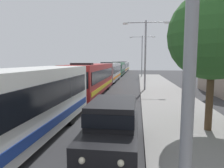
% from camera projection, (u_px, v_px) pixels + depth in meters
% --- Properties ---
extents(bus_lead, '(2.58, 11.92, 3.21)m').
position_uv_depth(bus_lead, '(12.00, 107.00, 7.28)').
color(bus_lead, silver).
rests_on(bus_lead, ground_plane).
extents(bus_second_in_line, '(2.58, 12.15, 3.21)m').
position_uv_depth(bus_second_in_line, '(92.00, 78.00, 20.06)').
color(bus_second_in_line, maroon).
rests_on(bus_second_in_line, ground_plane).
extents(bus_middle, '(2.58, 12.02, 3.21)m').
position_uv_depth(bus_middle, '(110.00, 71.00, 33.00)').
color(bus_middle, silver).
rests_on(bus_middle, ground_plane).
extents(bus_fourth_in_line, '(2.58, 10.46, 3.21)m').
position_uv_depth(bus_fourth_in_line, '(118.00, 68.00, 45.88)').
color(bus_fourth_in_line, '#33724C').
rests_on(bus_fourth_in_line, ground_plane).
extents(bus_rear, '(2.58, 10.74, 3.21)m').
position_uv_depth(bus_rear, '(122.00, 67.00, 57.92)').
color(bus_rear, silver).
rests_on(bus_rear, ground_plane).
extents(bus_tail_end, '(2.58, 11.01, 3.21)m').
position_uv_depth(bus_tail_end, '(125.00, 66.00, 69.92)').
color(bus_tail_end, silver).
rests_on(bus_tail_end, ground_plane).
extents(white_suv, '(1.86, 4.68, 1.90)m').
position_uv_depth(white_suv, '(113.00, 124.00, 7.36)').
color(white_suv, black).
rests_on(white_suv, ground_plane).
extents(streetlamp_mid, '(5.09, 0.28, 7.64)m').
position_uv_depth(streetlamp_mid, '(145.00, 48.00, 22.00)').
color(streetlamp_mid, gray).
rests_on(streetlamp_mid, sidewalk).
extents(streetlamp_far, '(5.16, 0.28, 8.40)m').
position_uv_depth(streetlamp_far, '(142.00, 52.00, 41.04)').
color(streetlamp_far, gray).
rests_on(streetlamp_far, sidewalk).
extents(roadside_tree, '(4.01, 4.01, 6.38)m').
position_uv_depth(roadside_tree, '(213.00, 35.00, 8.80)').
color(roadside_tree, '#4C3823').
rests_on(roadside_tree, sidewalk).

